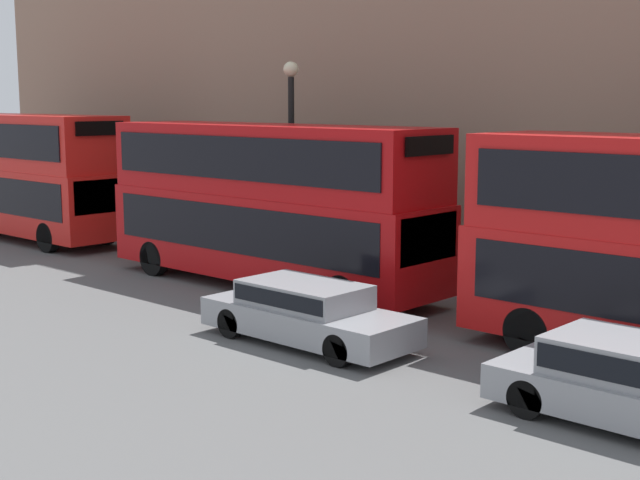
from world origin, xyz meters
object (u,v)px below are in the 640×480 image
car_dark_sedan (635,381)px  bus_third_in_queue (21,170)px  bus_second_in_queue (270,199)px  car_hatchback (307,311)px

car_dark_sedan → bus_third_in_queue: bearing=82.1°
car_dark_sedan → bus_second_in_queue: bearing=73.6°
bus_second_in_queue → car_dark_sedan: bearing=-106.4°
bus_second_in_queue → car_dark_sedan: 12.18m
bus_third_in_queue → car_hatchback: 17.92m
bus_second_in_queue → car_hatchback: 5.95m
bus_second_in_queue → bus_third_in_queue: bearing=90.0°
car_hatchback → bus_third_in_queue: bearing=79.0°
bus_third_in_queue → car_dark_sedan: size_ratio=2.30×
bus_third_in_queue → car_dark_sedan: bearing=-97.9°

